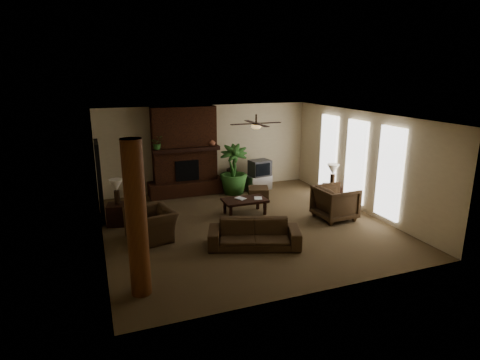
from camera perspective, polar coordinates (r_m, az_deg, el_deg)
name	(u,v)px	position (r m, az deg, el deg)	size (l,w,h in m)	color
room_shell	(246,172)	(9.98, 0.81, 1.09)	(7.00, 7.00, 7.00)	brown
fireplace	(185,159)	(12.81, -7.85, 3.02)	(2.40, 0.70, 2.80)	#452112
windows	(356,162)	(11.83, 16.20, 2.49)	(0.08, 3.65, 2.35)	white
log_column	(137,220)	(7.06, -14.56, -5.51)	(0.36, 0.36, 2.80)	brown
doorway	(99,181)	(11.15, -19.44, -0.12)	(0.10, 1.00, 2.10)	black
ceiling_fan	(256,125)	(10.19, 2.33, 7.85)	(1.35, 1.35, 0.37)	black
sofa	(254,230)	(9.05, 2.04, -7.11)	(2.06, 0.60, 0.80)	#412E1B
armchair_left	(151,219)	(9.63, -12.63, -5.51)	(1.12, 0.73, 0.98)	#412E1B
armchair_right	(335,201)	(10.96, 13.48, -2.96)	(0.96, 0.90, 0.99)	#412E1B
coffee_table	(245,201)	(11.04, 0.68, -3.04)	(1.20, 0.70, 0.43)	black
ottoman	(258,194)	(12.29, 2.62, -1.99)	(0.60, 0.60, 0.40)	#412E1B
tv_stand	(258,182)	(13.36, 2.57, -0.34)	(0.85, 0.50, 0.50)	#B4B4B7
tv	(260,168)	(13.19, 2.86, 1.74)	(0.71, 0.61, 0.52)	#39393C
floor_vase	(232,177)	(13.33, -1.19, 0.45)	(0.34, 0.34, 0.77)	#2F231A
floor_plant	(233,180)	(12.89, -0.95, -0.01)	(0.89, 1.59, 0.89)	#306227
side_table_left	(118,214)	(10.81, -17.08, -4.72)	(0.50, 0.50, 0.55)	black
lamp_left	(116,187)	(10.63, -17.26, -0.94)	(0.42, 0.42, 0.65)	black
side_table_right	(331,194)	(12.34, 12.93, -1.94)	(0.50, 0.50, 0.55)	black
lamp_right	(333,171)	(12.10, 13.14, 1.28)	(0.38, 0.38, 0.65)	black
mantel_plant	(157,144)	(12.31, -11.71, 5.05)	(0.38, 0.42, 0.33)	#306227
mantel_vase	(212,142)	(12.73, -4.02, 5.41)	(0.22, 0.23, 0.22)	#97543C
book_a	(238,195)	(10.94, -0.33, -2.12)	(0.22, 0.03, 0.29)	#999999
book_b	(254,194)	(11.04, 2.06, -1.96)	(0.21, 0.02, 0.29)	#999999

